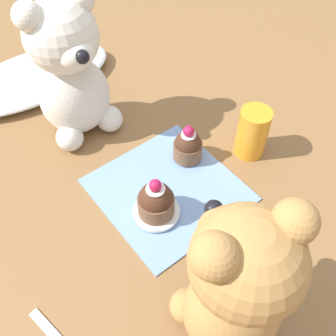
% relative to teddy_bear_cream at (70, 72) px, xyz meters
% --- Properties ---
extents(ground_plane, '(4.00, 4.00, 0.00)m').
position_rel_teddy_bear_cream_xyz_m(ground_plane, '(0.03, -0.21, -0.12)').
color(ground_plane, olive).
extents(knitted_placemat, '(0.21, 0.21, 0.01)m').
position_rel_teddy_bear_cream_xyz_m(knitted_placemat, '(0.03, -0.21, -0.12)').
color(knitted_placemat, '#7A9ED1').
rests_on(knitted_placemat, ground_plane).
extents(tulle_cloth, '(0.33, 0.17, 0.04)m').
position_rel_teddy_bear_cream_xyz_m(tulle_cloth, '(-0.01, 0.17, -0.11)').
color(tulle_cloth, white).
rests_on(tulle_cloth, ground_plane).
extents(teddy_bear_cream, '(0.13, 0.13, 0.25)m').
position_rel_teddy_bear_cream_xyz_m(teddy_bear_cream, '(0.00, 0.00, 0.00)').
color(teddy_bear_cream, silver).
rests_on(teddy_bear_cream, ground_plane).
extents(teddy_bear_tan, '(0.14, 0.14, 0.24)m').
position_rel_teddy_bear_cream_xyz_m(teddy_bear_tan, '(-0.04, -0.42, -0.00)').
color(teddy_bear_tan, '#B78447').
rests_on(teddy_bear_tan, ground_plane).
extents(cupcake_near_cream_bear, '(0.05, 0.05, 0.07)m').
position_rel_teddy_bear_cream_xyz_m(cupcake_near_cream_bear, '(0.10, -0.18, -0.09)').
color(cupcake_near_cream_bear, brown).
rests_on(cupcake_near_cream_bear, knitted_placemat).
extents(saucer_plate, '(0.07, 0.07, 0.01)m').
position_rel_teddy_bear_cream_xyz_m(saucer_plate, '(-0.01, -0.24, -0.11)').
color(saucer_plate, silver).
rests_on(saucer_plate, knitted_placemat).
extents(cupcake_near_tan_bear, '(0.06, 0.06, 0.07)m').
position_rel_teddy_bear_cream_xyz_m(cupcake_near_tan_bear, '(-0.01, -0.24, -0.09)').
color(cupcake_near_tan_bear, brown).
rests_on(cupcake_near_tan_bear, saucer_plate).
extents(juice_glass, '(0.05, 0.05, 0.09)m').
position_rel_teddy_bear_cream_xyz_m(juice_glass, '(0.20, -0.23, -0.08)').
color(juice_glass, orange).
rests_on(juice_glass, ground_plane).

